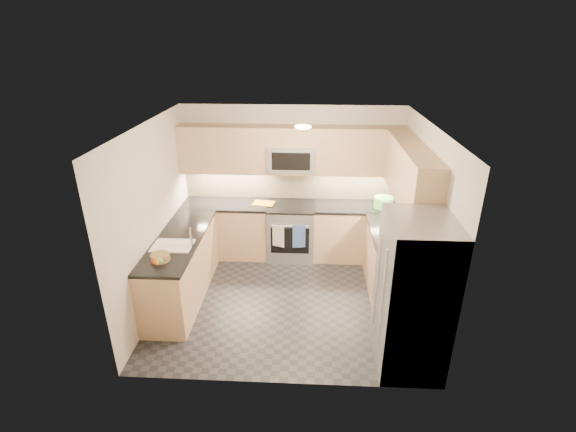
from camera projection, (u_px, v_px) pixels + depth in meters
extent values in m
cube|color=black|center=(287.00, 298.00, 6.05)|extent=(3.60, 3.20, 0.00)
cube|color=beige|center=(286.00, 126.00, 5.04)|extent=(3.60, 3.20, 0.02)
cube|color=#BFB6A6|center=(292.00, 181.00, 7.00)|extent=(3.60, 0.02, 2.50)
cube|color=#BFB6A6|center=(278.00, 287.00, 4.08)|extent=(3.60, 0.02, 2.50)
cube|color=#BFB6A6|center=(154.00, 217.00, 5.63)|extent=(0.02, 3.20, 2.50)
cube|color=#BFB6A6|center=(424.00, 223.00, 5.46)|extent=(0.02, 3.20, 2.50)
cube|color=tan|center=(227.00, 230.00, 7.11)|extent=(1.42, 0.60, 0.90)
cube|color=tan|center=(356.00, 233.00, 7.00)|extent=(1.42, 0.60, 0.90)
cube|color=tan|center=(392.00, 269.00, 5.93)|extent=(0.60, 1.70, 0.90)
cube|color=tan|center=(182.00, 269.00, 5.94)|extent=(0.60, 2.00, 0.90)
cube|color=black|center=(226.00, 204.00, 6.92)|extent=(1.42, 0.63, 0.04)
cube|color=black|center=(358.00, 207.00, 6.81)|extent=(1.42, 0.63, 0.04)
cube|color=black|center=(396.00, 239.00, 5.74)|extent=(0.63, 1.70, 0.04)
cube|color=black|center=(178.00, 239.00, 5.75)|extent=(0.63, 2.00, 0.04)
cube|color=tan|center=(292.00, 150.00, 6.61)|extent=(3.60, 0.35, 0.75)
cube|color=tan|center=(411.00, 174.00, 5.48)|extent=(0.35, 1.95, 0.75)
cube|color=tan|center=(292.00, 184.00, 7.02)|extent=(3.60, 0.01, 0.51)
cube|color=tan|center=(415.00, 213.00, 5.89)|extent=(0.01, 2.30, 0.51)
cube|color=#929599|center=(291.00, 232.00, 7.03)|extent=(0.76, 0.65, 0.91)
cube|color=black|center=(291.00, 206.00, 6.84)|extent=(0.76, 0.65, 0.03)
cube|color=black|center=(290.00, 241.00, 6.73)|extent=(0.62, 0.02, 0.45)
cylinder|color=#B2B5BA|center=(290.00, 226.00, 6.60)|extent=(0.60, 0.02, 0.02)
cube|color=#9EA1A6|center=(291.00, 158.00, 6.64)|extent=(0.76, 0.40, 0.40)
cube|color=black|center=(291.00, 162.00, 6.45)|extent=(0.60, 0.01, 0.28)
cube|color=gray|center=(413.00, 295.00, 4.56)|extent=(0.70, 0.90, 1.80)
cylinder|color=#B2B5BA|center=(382.00, 300.00, 4.40)|extent=(0.02, 0.02, 1.20)
cylinder|color=#B2B5BA|center=(377.00, 281.00, 4.73)|extent=(0.02, 0.02, 1.20)
cube|color=white|center=(173.00, 250.00, 5.54)|extent=(0.52, 0.38, 0.16)
cylinder|color=silver|center=(191.00, 237.00, 5.44)|extent=(0.03, 0.03, 0.28)
cylinder|color=#5FBC50|center=(384.00, 202.00, 6.70)|extent=(0.40, 0.40, 0.17)
cube|color=orange|center=(264.00, 203.00, 6.89)|extent=(0.38, 0.29, 0.01)
cylinder|color=olive|center=(160.00, 257.00, 5.16)|extent=(0.29, 0.29, 0.09)
sphere|color=#C74116|center=(155.00, 261.00, 4.93)|extent=(0.07, 0.07, 0.07)
sphere|color=#56A948|center=(160.00, 261.00, 4.93)|extent=(0.07, 0.07, 0.07)
cube|color=white|center=(278.00, 236.00, 6.66)|extent=(0.19, 0.08, 0.37)
cube|color=#33518D|center=(299.00, 237.00, 6.65)|extent=(0.21, 0.05, 0.39)
sphere|color=orange|center=(157.00, 262.00, 4.91)|extent=(0.07, 0.07, 0.07)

